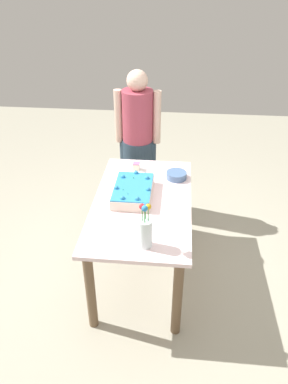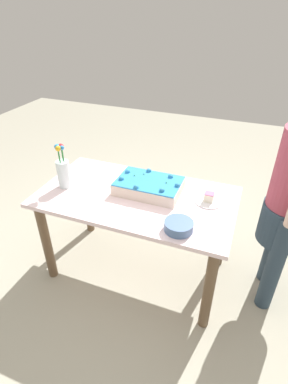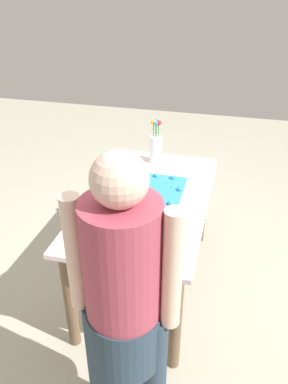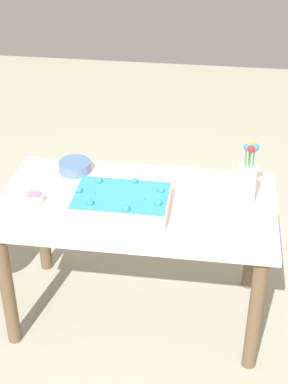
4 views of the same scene
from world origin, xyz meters
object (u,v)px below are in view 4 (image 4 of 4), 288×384
(sheet_cake, at_px, (121,202))
(fruit_bowl, at_px, (75,167))
(serving_plate_with_slice, at_px, (35,203))
(cake_knife, at_px, (236,235))
(flower_vase, at_px, (247,181))

(sheet_cake, distance_m, fruit_bowl, 0.46)
(serving_plate_with_slice, xyz_separation_m, cake_knife, (-0.98, 0.11, -0.02))
(sheet_cake, bearing_deg, fruit_bowl, -46.97)
(serving_plate_with_slice, bearing_deg, fruit_bowl, -107.26)
(cake_knife, xyz_separation_m, flower_vase, (-0.04, -0.28, 0.12))
(serving_plate_with_slice, relative_size, flower_vase, 0.56)
(serving_plate_with_slice, relative_size, fruit_bowl, 1.05)
(sheet_cake, xyz_separation_m, flower_vase, (-0.60, -0.15, 0.08))
(serving_plate_with_slice, distance_m, flower_vase, 1.04)
(sheet_cake, height_order, flower_vase, flower_vase)
(cake_knife, height_order, fruit_bowl, fruit_bowl)
(cake_knife, distance_m, fruit_bowl, 0.99)
(flower_vase, bearing_deg, serving_plate_with_slice, 9.72)
(sheet_cake, distance_m, flower_vase, 0.62)
(sheet_cake, distance_m, serving_plate_with_slice, 0.43)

